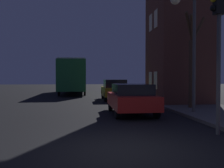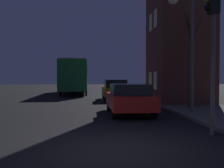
{
  "view_description": "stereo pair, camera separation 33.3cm",
  "coord_description": "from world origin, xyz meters",
  "px_view_note": "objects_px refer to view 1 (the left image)",
  "views": [
    {
      "loc": [
        -0.88,
        -5.8,
        1.68
      ],
      "look_at": [
        1.11,
        11.16,
        1.26
      ],
      "focal_mm": 40.0,
      "sensor_mm": 36.0,
      "label": 1
    },
    {
      "loc": [
        -0.54,
        -5.84,
        1.68
      ],
      "look_at": [
        1.11,
        11.16,
        1.26
      ],
      "focal_mm": 40.0,
      "sensor_mm": 36.0,
      "label": 2
    }
  ],
  "objects_px": {
    "bus": "(73,74)",
    "traffic_light": "(218,27)",
    "streetlamp": "(185,27)",
    "car_near_lane": "(131,98)",
    "car_mid_lane": "(114,89)",
    "bare_tree": "(192,62)"
  },
  "relations": [
    {
      "from": "streetlamp",
      "to": "car_mid_lane",
      "type": "distance_m",
      "value": 8.76
    },
    {
      "from": "streetlamp",
      "to": "traffic_light",
      "type": "xyz_separation_m",
      "value": [
        -0.66,
        -3.93,
        -0.79
      ]
    },
    {
      "from": "car_near_lane",
      "to": "bare_tree",
      "type": "bearing_deg",
      "value": 18.4
    },
    {
      "from": "traffic_light",
      "to": "car_near_lane",
      "type": "height_order",
      "value": "traffic_light"
    },
    {
      "from": "streetlamp",
      "to": "car_near_lane",
      "type": "relative_size",
      "value": 1.34
    },
    {
      "from": "traffic_light",
      "to": "bare_tree",
      "type": "xyz_separation_m",
      "value": [
        1.73,
        5.51,
        -0.66
      ]
    },
    {
      "from": "streetlamp",
      "to": "bus",
      "type": "bearing_deg",
      "value": 108.96
    },
    {
      "from": "traffic_light",
      "to": "car_near_lane",
      "type": "xyz_separation_m",
      "value": [
        -1.71,
        4.37,
        -2.43
      ]
    },
    {
      "from": "streetlamp",
      "to": "bus",
      "type": "xyz_separation_m",
      "value": [
        -5.62,
        16.37,
        -1.9
      ]
    },
    {
      "from": "traffic_light",
      "to": "car_near_lane",
      "type": "distance_m",
      "value": 5.29
    },
    {
      "from": "streetlamp",
      "to": "car_near_lane",
      "type": "bearing_deg",
      "value": 169.49
    },
    {
      "from": "streetlamp",
      "to": "bare_tree",
      "type": "distance_m",
      "value": 2.4
    },
    {
      "from": "bus",
      "to": "car_mid_lane",
      "type": "bearing_deg",
      "value": -68.18
    },
    {
      "from": "traffic_light",
      "to": "car_mid_lane",
      "type": "bearing_deg",
      "value": 97.53
    },
    {
      "from": "bus",
      "to": "traffic_light",
      "type": "bearing_deg",
      "value": -76.26
    },
    {
      "from": "bare_tree",
      "to": "car_near_lane",
      "type": "distance_m",
      "value": 4.04
    },
    {
      "from": "bus",
      "to": "car_mid_lane",
      "type": "relative_size",
      "value": 2.85
    },
    {
      "from": "car_near_lane",
      "to": "car_mid_lane",
      "type": "xyz_separation_m",
      "value": [
        0.15,
        7.43,
        0.07
      ]
    },
    {
      "from": "bus",
      "to": "streetlamp",
      "type": "bearing_deg",
      "value": -71.04
    },
    {
      "from": "traffic_light",
      "to": "bare_tree",
      "type": "relative_size",
      "value": 0.89
    },
    {
      "from": "car_near_lane",
      "to": "car_mid_lane",
      "type": "bearing_deg",
      "value": 88.81
    },
    {
      "from": "bus",
      "to": "car_near_lane",
      "type": "relative_size",
      "value": 2.75
    }
  ]
}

